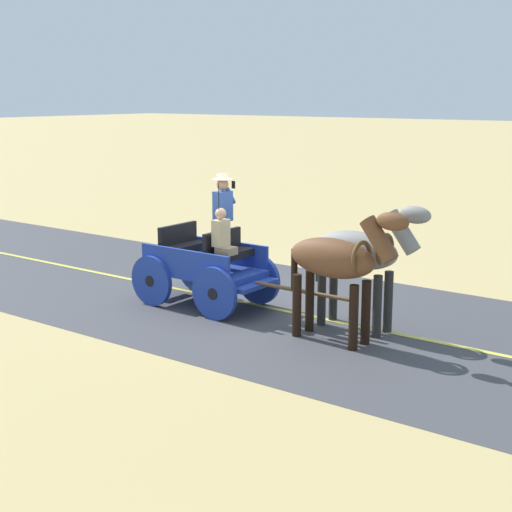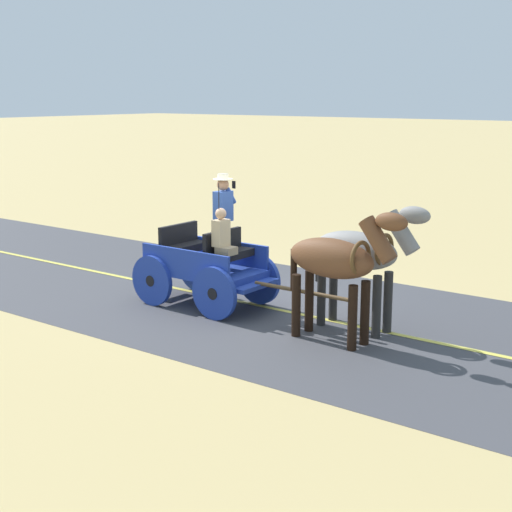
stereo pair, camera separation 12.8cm
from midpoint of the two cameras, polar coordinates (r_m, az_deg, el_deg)
The scene contains 6 objects.
ground_plane at distance 14.54m, azimuth -1.80°, elevation -3.45°, with size 200.00×200.00×0.00m, color tan.
road_surface at distance 14.54m, azimuth -1.80°, elevation -3.44°, with size 6.28×160.00×0.01m, color #424247.
road_centre_stripe at distance 14.54m, azimuth -1.80°, elevation -3.42°, with size 0.12×160.00×0.00m, color #DBCC4C.
horse_drawn_carriage at distance 14.10m, azimuth -3.90°, elevation -0.55°, with size 1.43×4.50×2.50m.
horse_near_side at distance 12.60m, azimuth 7.73°, elevation 0.19°, with size 0.63×2.13×2.21m.
horse_off_side at distance 11.95m, azimuth 5.93°, elevation -0.43°, with size 0.64×2.13×2.21m.
Camera 1 is at (11.01, 8.63, 3.94)m, focal length 52.66 mm.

